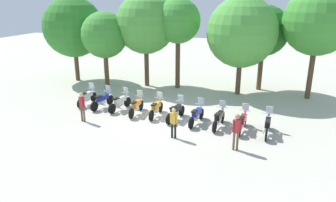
{
  "coord_description": "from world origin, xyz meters",
  "views": [
    {
      "loc": [
        4.8,
        -16.63,
        6.74
      ],
      "look_at": [
        0.0,
        0.5,
        0.9
      ],
      "focal_mm": 33.32,
      "sensor_mm": 36.0,
      "label": 1
    }
  ],
  "objects_px": {
    "person_1": "(82,105)",
    "tree_1": "(104,35)",
    "motorcycle_8": "(243,122)",
    "motorcycle_9": "(267,125)",
    "tree_6": "(318,21)",
    "motorcycle_2": "(120,102)",
    "tree_5": "(264,31)",
    "tree_4": "(242,32)",
    "motorcycle_3": "(136,106)",
    "motorcycle_6": "(197,115)",
    "person_2": "(237,129)",
    "motorcycle_4": "(156,108)",
    "motorcycle_5": "(176,111)",
    "motorcycle_0": "(87,97)",
    "motorcycle_1": "(103,100)",
    "motorcycle_7": "(219,118)",
    "tree_0": "(73,27)",
    "person_0": "(174,121)",
    "tree_3": "(178,21)"
  },
  "relations": [
    {
      "from": "motorcycle_3",
      "to": "tree_0",
      "type": "height_order",
      "value": "tree_0"
    },
    {
      "from": "tree_4",
      "to": "tree_6",
      "type": "bearing_deg",
      "value": 3.11
    },
    {
      "from": "tree_6",
      "to": "motorcycle_9",
      "type": "bearing_deg",
      "value": -111.67
    },
    {
      "from": "motorcycle_2",
      "to": "tree_5",
      "type": "height_order",
      "value": "tree_5"
    },
    {
      "from": "motorcycle_5",
      "to": "tree_1",
      "type": "xyz_separation_m",
      "value": [
        -7.11,
        5.55,
        3.57
      ]
    },
    {
      "from": "motorcycle_1",
      "to": "motorcycle_6",
      "type": "height_order",
      "value": "same"
    },
    {
      "from": "motorcycle_6",
      "to": "tree_1",
      "type": "relative_size",
      "value": 0.37
    },
    {
      "from": "motorcycle_0",
      "to": "motorcycle_6",
      "type": "bearing_deg",
      "value": -96.14
    },
    {
      "from": "motorcycle_9",
      "to": "tree_4",
      "type": "height_order",
      "value": "tree_4"
    },
    {
      "from": "motorcycle_3",
      "to": "motorcycle_7",
      "type": "bearing_deg",
      "value": -96.82
    },
    {
      "from": "tree_5",
      "to": "tree_6",
      "type": "bearing_deg",
      "value": -22.84
    },
    {
      "from": "tree_1",
      "to": "tree_6",
      "type": "height_order",
      "value": "tree_6"
    },
    {
      "from": "motorcycle_6",
      "to": "person_2",
      "type": "relative_size",
      "value": 1.22
    },
    {
      "from": "motorcycle_3",
      "to": "tree_1",
      "type": "distance_m",
      "value": 7.82
    },
    {
      "from": "motorcycle_8",
      "to": "tree_6",
      "type": "xyz_separation_m",
      "value": [
        4.18,
        7.16,
        4.83
      ]
    },
    {
      "from": "motorcycle_3",
      "to": "motorcycle_7",
      "type": "height_order",
      "value": "same"
    },
    {
      "from": "tree_6",
      "to": "person_1",
      "type": "bearing_deg",
      "value": -147.77
    },
    {
      "from": "person_1",
      "to": "motorcycle_8",
      "type": "bearing_deg",
      "value": 105.27
    },
    {
      "from": "motorcycle_6",
      "to": "motorcycle_5",
      "type": "bearing_deg",
      "value": 90.6
    },
    {
      "from": "motorcycle_8",
      "to": "motorcycle_9",
      "type": "bearing_deg",
      "value": -89.91
    },
    {
      "from": "motorcycle_1",
      "to": "tree_1",
      "type": "relative_size",
      "value": 0.37
    },
    {
      "from": "motorcycle_9",
      "to": "tree_6",
      "type": "height_order",
      "value": "tree_6"
    },
    {
      "from": "motorcycle_0",
      "to": "motorcycle_2",
      "type": "relative_size",
      "value": 1.02
    },
    {
      "from": "motorcycle_8",
      "to": "motorcycle_4",
      "type": "bearing_deg",
      "value": 87.92
    },
    {
      "from": "motorcycle_3",
      "to": "tree_4",
      "type": "bearing_deg",
      "value": -42.54
    },
    {
      "from": "tree_4",
      "to": "tree_5",
      "type": "xyz_separation_m",
      "value": [
        1.51,
        1.68,
        -0.03
      ]
    },
    {
      "from": "motorcycle_2",
      "to": "motorcycle_9",
      "type": "bearing_deg",
      "value": -84.63
    },
    {
      "from": "motorcycle_8",
      "to": "tree_4",
      "type": "height_order",
      "value": "tree_4"
    },
    {
      "from": "tree_6",
      "to": "tree_5",
      "type": "bearing_deg",
      "value": 157.16
    },
    {
      "from": "motorcycle_1",
      "to": "tree_6",
      "type": "distance_m",
      "value": 15.11
    },
    {
      "from": "motorcycle_4",
      "to": "person_2",
      "type": "xyz_separation_m",
      "value": [
        4.91,
        -3.24,
        0.54
      ]
    },
    {
      "from": "motorcycle_4",
      "to": "motorcycle_7",
      "type": "height_order",
      "value": "same"
    },
    {
      "from": "tree_1",
      "to": "motorcycle_7",
      "type": "bearing_deg",
      "value": -31.64
    },
    {
      "from": "tree_1",
      "to": "motorcycle_2",
      "type": "bearing_deg",
      "value": -55.86
    },
    {
      "from": "motorcycle_5",
      "to": "motorcycle_8",
      "type": "distance_m",
      "value": 3.86
    },
    {
      "from": "motorcycle_5",
      "to": "person_2",
      "type": "height_order",
      "value": "person_2"
    },
    {
      "from": "motorcycle_1",
      "to": "person_0",
      "type": "height_order",
      "value": "person_0"
    },
    {
      "from": "motorcycle_8",
      "to": "tree_0",
      "type": "bearing_deg",
      "value": 70.21
    },
    {
      "from": "motorcycle_8",
      "to": "motorcycle_1",
      "type": "bearing_deg",
      "value": 88.51
    },
    {
      "from": "person_2",
      "to": "tree_0",
      "type": "bearing_deg",
      "value": -142.46
    },
    {
      "from": "motorcycle_6",
      "to": "person_1",
      "type": "height_order",
      "value": "person_1"
    },
    {
      "from": "motorcycle_4",
      "to": "motorcycle_5",
      "type": "height_order",
      "value": "same"
    },
    {
      "from": "motorcycle_1",
      "to": "tree_1",
      "type": "height_order",
      "value": "tree_1"
    },
    {
      "from": "person_1",
      "to": "tree_3",
      "type": "bearing_deg",
      "value": 165.78
    },
    {
      "from": "person_1",
      "to": "tree_1",
      "type": "distance_m",
      "value": 8.11
    },
    {
      "from": "tree_0",
      "to": "person_0",
      "type": "bearing_deg",
      "value": -39.95
    },
    {
      "from": "motorcycle_5",
      "to": "tree_3",
      "type": "height_order",
      "value": "tree_3"
    },
    {
      "from": "motorcycle_2",
      "to": "tree_5",
      "type": "xyz_separation_m",
      "value": [
        8.47,
        7.29,
        3.96
      ]
    },
    {
      "from": "person_2",
      "to": "tree_5",
      "type": "bearing_deg",
      "value": 156.79
    },
    {
      "from": "person_2",
      "to": "tree_4",
      "type": "height_order",
      "value": "tree_4"
    }
  ]
}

